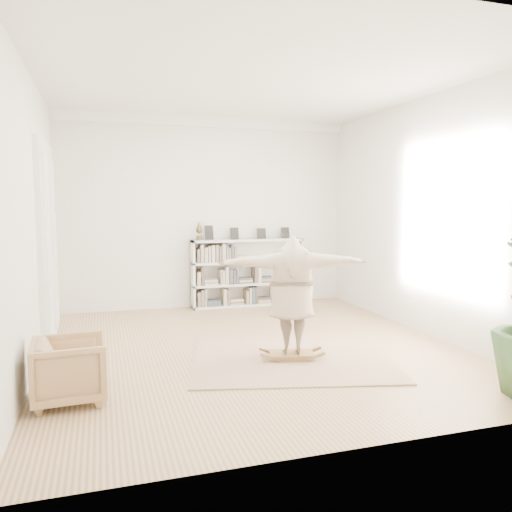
{
  "coord_description": "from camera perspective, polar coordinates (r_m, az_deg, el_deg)",
  "views": [
    {
      "loc": [
        -1.95,
        -6.45,
        1.99
      ],
      "look_at": [
        0.17,
        0.4,
        1.23
      ],
      "focal_mm": 35.0,
      "sensor_mm": 36.0,
      "label": 1
    }
  ],
  "objects": [
    {
      "name": "room_shell",
      "position": [
        9.72,
        -5.63,
        14.99
      ],
      "size": [
        6.0,
        6.0,
        6.0
      ],
      "color": "silver",
      "rests_on": "floor"
    },
    {
      "name": "bookshelf",
      "position": [
        9.75,
        -1.02,
        -1.97
      ],
      "size": [
        2.2,
        0.35,
        1.64
      ],
      "color": "silver",
      "rests_on": "floor"
    },
    {
      "name": "person",
      "position": [
        6.31,
        4.13,
        -4.03
      ],
      "size": [
        1.91,
        0.92,
        1.5
      ],
      "primitive_type": "imported",
      "rotation": [
        0.0,
        0.0,
        2.91
      ],
      "color": "tan",
      "rests_on": "rocker_board"
    },
    {
      "name": "doors",
      "position": [
        7.81,
        -22.71,
        1.23
      ],
      "size": [
        0.09,
        1.78,
        2.92
      ],
      "color": "white",
      "rests_on": "floor"
    },
    {
      "name": "rug",
      "position": [
        6.52,
        4.07,
        -11.67
      ],
      "size": [
        2.9,
        2.53,
        0.02
      ],
      "primitive_type": "cube",
      "rotation": [
        0.0,
        0.0,
        -0.24
      ],
      "color": "tan",
      "rests_on": "floor"
    },
    {
      "name": "rocker_board",
      "position": [
        6.5,
        4.07,
        -11.14
      ],
      "size": [
        0.62,
        0.45,
        0.12
      ],
      "rotation": [
        0.0,
        0.0,
        -0.24
      ],
      "color": "olive",
      "rests_on": "rug"
    },
    {
      "name": "armchair",
      "position": [
        5.47,
        -20.5,
        -12.1
      ],
      "size": [
        0.75,
        0.73,
        0.65
      ],
      "primitive_type": "imported",
      "rotation": [
        0.0,
        0.0,
        1.63
      ],
      "color": "tan",
      "rests_on": "floor"
    },
    {
      "name": "floor",
      "position": [
        7.03,
        -0.4,
        -10.42
      ],
      "size": [
        6.0,
        6.0,
        0.0
      ],
      "primitive_type": "plane",
      "color": "#8C6748",
      "rests_on": "ground"
    }
  ]
}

